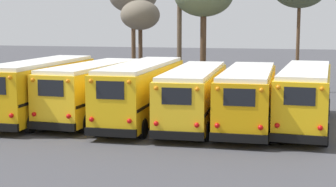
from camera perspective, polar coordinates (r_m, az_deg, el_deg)
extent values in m
plane|color=#424247|center=(28.24, 0.29, -3.07)|extent=(160.00, 160.00, 0.00)
cube|color=#EAAA0F|center=(29.44, -13.79, 0.52)|extent=(2.58, 9.71, 2.74)
cube|color=white|center=(29.30, -13.88, 3.37)|extent=(2.38, 9.32, 0.20)
sphere|color=red|center=(24.87, -16.98, -2.36)|extent=(0.22, 0.22, 0.22)
sphere|color=orange|center=(24.63, -17.15, 1.68)|extent=(0.18, 0.18, 0.18)
cube|color=black|center=(30.03, -15.82, 0.20)|extent=(0.22, 9.47, 0.14)
cube|color=black|center=(28.95, -11.65, 0.05)|extent=(0.22, 9.47, 0.14)
cylinder|color=black|center=(33.23, -12.68, -0.75)|extent=(0.30, 0.98, 0.97)
cylinder|color=black|center=(32.33, -9.13, -0.90)|extent=(0.30, 0.98, 0.97)
cylinder|color=black|center=(26.03, -15.03, -3.20)|extent=(0.30, 0.98, 0.97)
cube|color=yellow|center=(28.80, -8.22, 0.34)|extent=(2.84, 9.47, 2.56)
cube|color=white|center=(28.65, -8.27, 3.08)|extent=(2.63, 9.09, 0.20)
cube|color=black|center=(24.83, -12.79, -3.56)|extent=(2.48, 0.31, 0.36)
cube|color=black|center=(24.57, -12.89, 0.58)|extent=(1.34, 0.09, 0.77)
sphere|color=red|center=(25.19, -14.64, -2.24)|extent=(0.22, 0.22, 0.22)
sphere|color=orange|center=(24.96, -14.77, 1.46)|extent=(0.18, 0.18, 0.18)
sphere|color=red|center=(24.29, -10.97, -2.50)|extent=(0.22, 0.22, 0.22)
sphere|color=orange|center=(24.06, -11.07, 1.34)|extent=(0.18, 0.18, 0.18)
cube|color=black|center=(29.36, -10.38, 0.06)|extent=(0.43, 9.18, 0.14)
cube|color=black|center=(28.33, -5.96, -0.13)|extent=(0.43, 9.18, 0.14)
cylinder|color=black|center=(32.47, -7.47, -0.81)|extent=(0.32, 1.00, 0.99)
cylinder|color=black|center=(31.61, -3.72, -0.99)|extent=(0.32, 1.00, 0.99)
cylinder|color=black|center=(26.54, -13.49, -2.92)|extent=(0.32, 1.00, 0.99)
cylinder|color=black|center=(25.48, -9.08, -3.24)|extent=(0.32, 1.00, 0.99)
cube|color=yellow|center=(27.76, -2.86, 0.22)|extent=(2.59, 10.35, 2.68)
cube|color=white|center=(27.60, -2.88, 3.19)|extent=(2.39, 9.93, 0.20)
cube|color=black|center=(23.09, -6.39, -4.32)|extent=(2.41, 0.25, 0.36)
cube|color=black|center=(22.79, -6.44, 0.37)|extent=(1.30, 0.06, 0.81)
sphere|color=red|center=(23.27, -8.48, -2.86)|extent=(0.22, 0.22, 0.22)
sphere|color=orange|center=(23.02, -8.57, 1.37)|extent=(0.18, 0.18, 0.18)
sphere|color=red|center=(22.69, -4.30, -3.07)|extent=(0.22, 0.22, 0.22)
sphere|color=orange|center=(22.43, -4.35, 1.26)|extent=(0.18, 0.18, 0.18)
cube|color=black|center=(28.14, -5.20, -0.11)|extent=(0.24, 10.09, 0.14)
cube|color=black|center=(27.49, -0.47, -0.27)|extent=(0.24, 10.09, 0.14)
cylinder|color=black|center=(31.89, -2.86, -0.96)|extent=(0.30, 0.94, 0.94)
cylinder|color=black|center=(31.37, 1.02, -1.10)|extent=(0.30, 0.94, 0.94)
cylinder|color=black|center=(24.70, -7.77, -3.63)|extent=(0.30, 0.94, 0.94)
cylinder|color=black|center=(24.01, -2.84, -3.90)|extent=(0.30, 0.94, 0.94)
cube|color=yellow|center=(27.23, 2.94, -0.19)|extent=(2.89, 10.42, 2.45)
cube|color=white|center=(27.07, 2.96, 2.59)|extent=(2.68, 10.00, 0.20)
cube|color=black|center=(22.36, 0.93, -4.68)|extent=(2.44, 0.32, 0.36)
cube|color=black|center=(22.08, 0.95, -0.31)|extent=(1.31, 0.09, 0.73)
sphere|color=red|center=(22.43, -1.32, -3.36)|extent=(0.22, 0.22, 0.22)
sphere|color=orange|center=(22.18, -1.34, 0.59)|extent=(0.18, 0.18, 0.18)
sphere|color=red|center=(22.11, 3.21, -3.53)|extent=(0.22, 0.22, 0.22)
sphere|color=orange|center=(21.85, 3.24, 0.47)|extent=(0.18, 0.18, 0.18)
cube|color=black|center=(27.45, 0.46, -0.50)|extent=(0.52, 10.10, 0.14)
cube|color=black|center=(27.10, 5.46, -0.64)|extent=(0.52, 10.10, 0.14)
cylinder|color=black|center=(31.33, 1.97, -1.12)|extent=(0.32, 0.94, 0.92)
cylinder|color=black|center=(31.04, 6.03, -1.25)|extent=(0.32, 0.94, 0.92)
cylinder|color=black|center=(23.87, -1.11, -3.97)|extent=(0.32, 0.94, 0.92)
cylinder|color=black|center=(23.50, 4.20, -4.19)|extent=(0.32, 0.94, 0.92)
cube|color=#E5A00C|center=(26.66, 8.87, -0.38)|extent=(2.61, 9.86, 2.47)
cube|color=white|center=(26.50, 8.93, 2.48)|extent=(2.41, 9.46, 0.20)
cube|color=black|center=(22.00, 7.81, -4.92)|extent=(2.48, 0.25, 0.36)
cube|color=black|center=(21.71, 7.90, -0.43)|extent=(1.33, 0.06, 0.74)
sphere|color=red|center=(21.98, 5.47, -3.56)|extent=(0.22, 0.22, 0.22)
sphere|color=orange|center=(21.73, 5.52, 0.51)|extent=(0.18, 0.18, 0.18)
sphere|color=red|center=(21.82, 10.21, -3.74)|extent=(0.22, 0.22, 0.22)
sphere|color=orange|center=(21.56, 10.32, 0.36)|extent=(0.18, 0.18, 0.18)
cube|color=black|center=(26.80, 6.25, -0.69)|extent=(0.21, 9.62, 0.14)
cube|color=black|center=(26.62, 11.48, -0.86)|extent=(0.21, 9.62, 0.14)
cylinder|color=black|center=(30.47, 7.22, -1.39)|extent=(0.30, 0.98, 0.97)
cylinder|color=black|center=(30.33, 11.48, -1.53)|extent=(0.30, 0.98, 0.97)
cylinder|color=black|center=(23.43, 5.36, -4.17)|extent=(0.30, 0.98, 0.97)
cylinder|color=black|center=(23.24, 10.91, -4.38)|extent=(0.30, 0.98, 0.97)
cube|color=yellow|center=(27.17, 14.96, -0.30)|extent=(2.92, 10.36, 2.55)
cube|color=white|center=(27.01, 15.07, 2.59)|extent=(2.71, 9.94, 0.20)
cube|color=black|center=(22.28, 14.21, -4.90)|extent=(2.39, 0.34, 0.36)
cube|color=black|center=(21.99, 14.37, -0.32)|extent=(1.28, 0.10, 0.76)
sphere|color=red|center=(22.23, 12.00, -3.49)|extent=(0.22, 0.22, 0.22)
sphere|color=orange|center=(21.97, 12.12, 0.68)|extent=(0.18, 0.18, 0.18)
sphere|color=red|center=(22.13, 16.52, -3.69)|extent=(0.22, 0.22, 0.22)
sphere|color=orange|center=(21.88, 16.69, 0.49)|extent=(0.18, 0.18, 0.18)
cube|color=black|center=(27.27, 12.48, -0.59)|extent=(0.60, 10.03, 0.14)
cube|color=black|center=(27.17, 17.43, -0.80)|extent=(0.60, 10.03, 0.14)
cylinder|color=black|center=(31.17, 13.24, -1.30)|extent=(0.34, 1.02, 1.01)
cylinder|color=black|center=(31.09, 17.23, -1.47)|extent=(0.34, 1.02, 1.01)
cylinder|color=black|center=(23.67, 11.78, -4.14)|extent=(0.34, 1.02, 1.01)
cylinder|color=black|center=(23.57, 17.05, -4.38)|extent=(0.34, 1.02, 1.01)
cylinder|color=brown|center=(36.92, 1.27, 6.89)|extent=(0.33, 0.33, 9.45)
cylinder|color=#473323|center=(40.89, -3.07, 3.92)|extent=(0.32, 0.32, 5.08)
ellipsoid|color=#6B6051|center=(40.80, -3.10, 8.68)|extent=(3.10, 3.10, 2.32)
cylinder|color=brown|center=(40.64, 14.18, 4.91)|extent=(0.26, 0.26, 6.84)
cylinder|color=#473323|center=(36.58, 3.91, 4.30)|extent=(0.43, 0.43, 6.17)
cylinder|color=brown|center=(44.25, -3.84, 5.16)|extent=(0.36, 0.36, 6.53)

